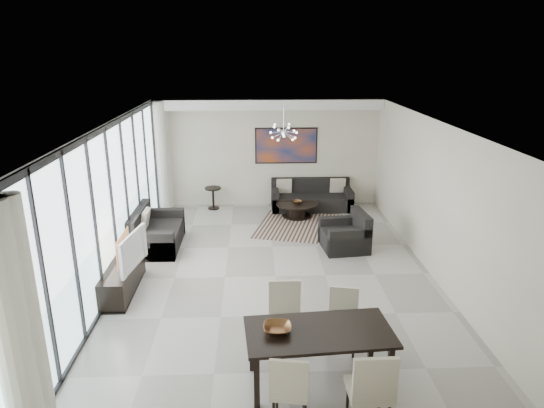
{
  "coord_description": "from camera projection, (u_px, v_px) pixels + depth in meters",
  "views": [
    {
      "loc": [
        -0.41,
        -8.38,
        4.17
      ],
      "look_at": [
        -0.04,
        0.63,
        1.25
      ],
      "focal_mm": 32.0,
      "sensor_mm": 36.0,
      "label": 1
    }
  ],
  "objects": [
    {
      "name": "rug",
      "position": [
        315.0,
        227.0,
        11.78
      ],
      "size": [
        3.15,
        2.71,
        0.01
      ],
      "primitive_type": "cube",
      "rotation": [
        0.0,
        0.0,
        -0.26
      ],
      "color": "black",
      "rests_on": "floor"
    },
    {
      "name": "soffit",
      "position": [
        268.0,
        104.0,
        12.5
      ],
      "size": [
        5.98,
        0.4,
        0.26
      ],
      "primitive_type": "cube",
      "color": "white",
      "rests_on": "room_shell"
    },
    {
      "name": "window_wall",
      "position": [
        117.0,
        205.0,
        8.71
      ],
      "size": [
        0.37,
        8.95,
        2.9
      ],
      "color": "silver",
      "rests_on": "floor"
    },
    {
      "name": "dining_chair_ne",
      "position": [
        343.0,
        315.0,
        6.95
      ],
      "size": [
        0.49,
        0.49,
        0.91
      ],
      "color": "beige",
      "rests_on": "floor"
    },
    {
      "name": "bowl_dining",
      "position": [
        277.0,
        328.0,
        6.07
      ],
      "size": [
        0.37,
        0.37,
        0.09
      ],
      "primitive_type": "imported",
      "rotation": [
        0.0,
        0.0,
        -0.04
      ],
      "color": "brown",
      "rests_on": "dining_table"
    },
    {
      "name": "armchair",
      "position": [
        346.0,
        236.0,
        10.48
      ],
      "size": [
        1.02,
        1.07,
        0.81
      ],
      "color": "black",
      "rests_on": "floor"
    },
    {
      "name": "tv_console",
      "position": [
        122.0,
        278.0,
        8.63
      ],
      "size": [
        0.46,
        1.64,
        0.51
      ],
      "primitive_type": "cube",
      "color": "black",
      "rests_on": "floor"
    },
    {
      "name": "sofa_main",
      "position": [
        311.0,
        199.0,
        13.1
      ],
      "size": [
        2.14,
        0.88,
        0.78
      ],
      "color": "black",
      "rests_on": "floor"
    },
    {
      "name": "dining_table",
      "position": [
        319.0,
        337.0,
        6.13
      ],
      "size": [
        1.92,
        1.07,
        0.77
      ],
      "color": "black",
      "rests_on": "floor"
    },
    {
      "name": "chandelier",
      "position": [
        284.0,
        132.0,
        10.93
      ],
      "size": [
        0.66,
        0.66,
        0.71
      ],
      "color": "silver",
      "rests_on": "room_shell"
    },
    {
      "name": "loveseat",
      "position": [
        156.0,
        234.0,
        10.58
      ],
      "size": [
        0.95,
        1.69,
        0.85
      ],
      "color": "black",
      "rests_on": "floor"
    },
    {
      "name": "dining_chair_se",
      "position": [
        372.0,
        387.0,
        5.33
      ],
      "size": [
        0.49,
        0.49,
        1.06
      ],
      "color": "beige",
      "rests_on": "floor"
    },
    {
      "name": "painting",
      "position": [
        286.0,
        146.0,
        13.03
      ],
      "size": [
        1.68,
        0.04,
        0.98
      ],
      "primitive_type": "cube",
      "color": "#A24116",
      "rests_on": "room_shell"
    },
    {
      "name": "side_table",
      "position": [
        213.0,
        194.0,
        13.03
      ],
      "size": [
        0.43,
        0.43,
        0.6
      ],
      "color": "black",
      "rests_on": "floor"
    },
    {
      "name": "room_shell",
      "position": [
        301.0,
        204.0,
        8.84
      ],
      "size": [
        6.0,
        9.0,
        2.9
      ],
      "color": "#A8A39B",
      "rests_on": "ground"
    },
    {
      "name": "bowl_coffee",
      "position": [
        298.0,
        202.0,
        12.37
      ],
      "size": [
        0.26,
        0.26,
        0.07
      ],
      "primitive_type": "imported",
      "rotation": [
        0.0,
        0.0,
        0.18
      ],
      "color": "brown",
      "rests_on": "coffee_table"
    },
    {
      "name": "coffee_table",
      "position": [
        297.0,
        209.0,
        12.47
      ],
      "size": [
        1.07,
        1.07,
        0.38
      ],
      "color": "black",
      "rests_on": "floor"
    },
    {
      "name": "dining_chair_sw",
      "position": [
        290.0,
        386.0,
        5.45
      ],
      "size": [
        0.5,
        0.5,
        0.95
      ],
      "color": "beige",
      "rests_on": "floor"
    },
    {
      "name": "dining_chair_nw",
      "position": [
        285.0,
        311.0,
        6.94
      ],
      "size": [
        0.47,
        0.47,
        1.01
      ],
      "color": "beige",
      "rests_on": "floor"
    },
    {
      "name": "television",
      "position": [
        127.0,
        250.0,
        8.39
      ],
      "size": [
        0.31,
        1.1,
        0.63
      ],
      "primitive_type": "imported",
      "rotation": [
        0.0,
        0.0,
        1.41
      ],
      "color": "gray",
      "rests_on": "tv_console"
    }
  ]
}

